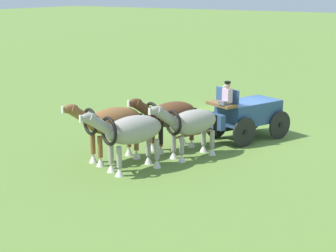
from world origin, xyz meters
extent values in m
plane|color=olive|center=(0.00, 0.00, 0.00)|extent=(220.00, 220.00, 0.00)
cube|color=#2D4C7A|center=(0.00, 0.00, 1.15)|extent=(2.87, 2.25, 0.91)
cube|color=brown|center=(1.41, -0.54, 1.64)|extent=(0.99, 1.42, 0.12)
cube|color=#2D4C7A|center=(1.79, -0.68, 1.04)|extent=(0.64, 1.17, 0.60)
cube|color=#2D4C7A|center=(1.13, -0.43, 1.98)|extent=(0.52, 1.24, 0.55)
cube|color=black|center=(0.00, 0.00, 0.59)|extent=(2.65, 1.13, 0.16)
cylinder|color=black|center=(1.24, 0.41, 0.59)|extent=(1.13, 0.49, 1.18)
cylinder|color=black|center=(1.24, 0.41, 0.59)|extent=(0.25, 0.24, 0.20)
cylinder|color=black|center=(0.65, -1.13, 0.59)|extent=(1.13, 0.49, 1.18)
cylinder|color=black|center=(0.65, -1.13, 0.59)|extent=(0.25, 0.24, 0.20)
cylinder|color=black|center=(-0.65, 1.13, 0.59)|extent=(1.13, 0.49, 1.18)
cylinder|color=black|center=(-0.65, 1.13, 0.59)|extent=(0.25, 0.24, 0.20)
cylinder|color=black|center=(-1.24, -0.41, 0.59)|extent=(1.13, 0.49, 1.18)
cylinder|color=black|center=(-1.24, -0.41, 0.59)|extent=(0.25, 0.24, 0.20)
cylinder|color=brown|center=(2.39, -0.91, 0.64)|extent=(2.47, 1.02, 0.10)
cube|color=slate|center=(1.64, -0.28, 1.78)|extent=(0.49, 0.44, 0.16)
cube|color=silver|center=(1.53, -0.24, 2.06)|extent=(0.35, 0.42, 0.55)
sphere|color=tan|center=(1.53, -0.24, 2.44)|extent=(0.22, 0.22, 0.22)
cylinder|color=black|center=(1.53, -0.24, 2.57)|extent=(0.24, 0.24, 0.08)
ellipsoid|color=#9E998E|center=(3.47, -0.62, 1.34)|extent=(2.24, 1.58, 0.91)
cylinder|color=#9E998E|center=(4.23, -0.64, 0.62)|extent=(0.18, 0.18, 0.67)
cone|color=silver|center=(4.23, -0.64, 0.14)|extent=(0.30, 0.30, 0.29)
cylinder|color=#9E998E|center=(4.05, -1.11, 0.62)|extent=(0.18, 0.18, 0.67)
cone|color=silver|center=(4.05, -1.11, 0.14)|extent=(0.30, 0.30, 0.29)
cylinder|color=#9E998E|center=(2.88, -0.13, 0.62)|extent=(0.18, 0.18, 0.67)
cone|color=silver|center=(2.88, -0.13, 0.14)|extent=(0.30, 0.30, 0.29)
cylinder|color=#9E998E|center=(2.71, -0.60, 0.62)|extent=(0.18, 0.18, 0.67)
cone|color=silver|center=(2.71, -0.60, 0.14)|extent=(0.30, 0.30, 0.29)
cylinder|color=#9E998E|center=(4.67, -1.08, 1.73)|extent=(1.01, 0.67, 0.81)
ellipsoid|color=#9E998E|center=(5.02, -1.21, 1.99)|extent=(0.65, 0.46, 0.32)
cube|color=silver|center=(5.28, -1.31, 1.99)|extent=(0.09, 0.11, 0.24)
torus|color=black|center=(4.33, -0.95, 1.44)|extent=(0.44, 0.92, 0.94)
cylinder|color=black|center=(2.46, -0.24, 1.04)|extent=(0.14, 0.14, 0.80)
ellipsoid|color=brown|center=(3.01, -1.83, 1.38)|extent=(2.35, 1.67, 0.98)
cylinder|color=brown|center=(3.80, -1.85, 0.63)|extent=(0.18, 0.18, 0.68)
cone|color=silver|center=(3.80, -1.85, 0.15)|extent=(0.30, 0.30, 0.29)
cylinder|color=brown|center=(3.61, -2.35, 0.63)|extent=(0.18, 0.18, 0.68)
cone|color=silver|center=(3.61, -2.35, 0.15)|extent=(0.30, 0.30, 0.29)
cylinder|color=brown|center=(2.40, -1.32, 0.63)|extent=(0.18, 0.18, 0.68)
cone|color=silver|center=(2.40, -1.32, 0.15)|extent=(0.30, 0.30, 0.29)
cylinder|color=brown|center=(2.21, -1.82, 0.63)|extent=(0.18, 0.18, 0.68)
cone|color=silver|center=(2.21, -1.82, 0.15)|extent=(0.30, 0.30, 0.29)
cylinder|color=brown|center=(4.25, -2.31, 1.79)|extent=(1.01, 0.67, 0.81)
ellipsoid|color=brown|center=(4.60, -2.44, 2.05)|extent=(0.65, 0.46, 0.32)
cube|color=silver|center=(4.86, -2.54, 2.05)|extent=(0.09, 0.11, 0.24)
torus|color=black|center=(3.91, -2.18, 1.48)|extent=(0.47, 0.98, 1.00)
cylinder|color=black|center=(1.96, -1.44, 1.08)|extent=(0.14, 0.14, 0.80)
ellipsoid|color=#9E998E|center=(5.90, -1.54, 1.44)|extent=(2.39, 1.69, 0.98)
cylinder|color=#9E998E|center=(6.71, -1.56, 0.67)|extent=(0.18, 0.18, 0.72)
cone|color=silver|center=(6.71, -1.56, 0.15)|extent=(0.30, 0.30, 0.31)
cylinder|color=#9E998E|center=(6.52, -2.06, 0.67)|extent=(0.18, 0.18, 0.72)
cone|color=silver|center=(6.52, -2.06, 0.15)|extent=(0.30, 0.30, 0.31)
cylinder|color=#9E998E|center=(5.28, -1.02, 0.67)|extent=(0.18, 0.18, 0.72)
cone|color=silver|center=(5.28, -1.02, 0.15)|extent=(0.30, 0.30, 0.31)
cylinder|color=#9E998E|center=(5.09, -1.52, 0.67)|extent=(0.18, 0.18, 0.72)
cone|color=silver|center=(5.09, -1.52, 0.15)|extent=(0.30, 0.30, 0.31)
cylinder|color=#9E998E|center=(7.16, -2.02, 1.84)|extent=(1.01, 0.67, 0.81)
ellipsoid|color=#9E998E|center=(7.51, -2.15, 2.10)|extent=(0.65, 0.46, 0.32)
cube|color=silver|center=(7.77, -2.25, 2.10)|extent=(0.09, 0.11, 0.24)
torus|color=black|center=(6.82, -1.89, 1.54)|extent=(0.47, 0.98, 1.00)
cylinder|color=black|center=(4.83, -1.13, 1.14)|extent=(0.14, 0.14, 0.80)
ellipsoid|color=brown|center=(5.44, -2.76, 1.50)|extent=(2.37, 1.66, 0.96)
cylinder|color=brown|center=(6.24, -2.78, 0.71)|extent=(0.18, 0.18, 0.77)
cone|color=silver|center=(6.24, -2.78, 0.16)|extent=(0.30, 0.30, 0.33)
cylinder|color=brown|center=(6.05, -3.27, 0.71)|extent=(0.18, 0.18, 0.77)
cone|color=silver|center=(6.05, -3.27, 0.16)|extent=(0.30, 0.30, 0.33)
cylinder|color=brown|center=(4.82, -2.24, 0.71)|extent=(0.18, 0.18, 0.77)
cone|color=silver|center=(4.82, -2.24, 0.16)|extent=(0.30, 0.30, 0.33)
cylinder|color=brown|center=(4.63, -2.73, 0.71)|extent=(0.18, 0.18, 0.77)
cone|color=silver|center=(4.63, -2.73, 0.16)|extent=(0.30, 0.30, 0.33)
cylinder|color=brown|center=(6.69, -3.23, 1.90)|extent=(1.01, 0.67, 0.81)
ellipsoid|color=brown|center=(7.04, -3.36, 2.16)|extent=(0.65, 0.46, 0.32)
cube|color=silver|center=(7.30, -3.46, 2.16)|extent=(0.09, 0.11, 0.24)
torus|color=black|center=(6.35, -3.10, 1.60)|extent=(0.46, 0.96, 0.98)
cylinder|color=black|center=(4.38, -2.35, 1.20)|extent=(0.14, 0.14, 0.80)
cube|color=silver|center=(-3.94, -3.39, 0.55)|extent=(3.03, 1.14, 1.10)
camera|label=1|loc=(20.67, 9.50, 6.24)|focal=59.62mm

